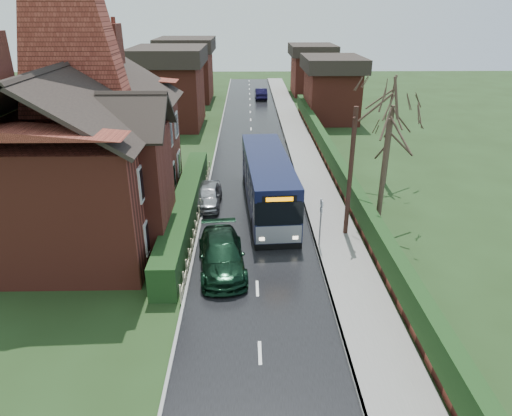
{
  "coord_description": "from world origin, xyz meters",
  "views": [
    {
      "loc": [
        -0.39,
        -18.58,
        11.17
      ],
      "look_at": [
        0.03,
        2.57,
        1.8
      ],
      "focal_mm": 32.0,
      "sensor_mm": 36.0,
      "label": 1
    }
  ],
  "objects_px": {
    "bus": "(268,184)",
    "car_silver": "(208,195)",
    "brick_house": "(89,148)",
    "car_green": "(222,255)",
    "bus_stop_sign": "(321,216)",
    "telegraph_pole": "(350,174)"
  },
  "relations": [
    {
      "from": "brick_house",
      "to": "bus_stop_sign",
      "type": "bearing_deg",
      "value": -14.87
    },
    {
      "from": "bus_stop_sign",
      "to": "car_green",
      "type": "bearing_deg",
      "value": -163.6
    },
    {
      "from": "brick_house",
      "to": "car_green",
      "type": "height_order",
      "value": "brick_house"
    },
    {
      "from": "car_silver",
      "to": "car_green",
      "type": "bearing_deg",
      "value": -79.97
    },
    {
      "from": "telegraph_pole",
      "to": "car_green",
      "type": "bearing_deg",
      "value": -128.67
    },
    {
      "from": "bus",
      "to": "bus_stop_sign",
      "type": "xyz_separation_m",
      "value": [
        2.4,
        -5.0,
        0.16
      ]
    },
    {
      "from": "bus",
      "to": "car_silver",
      "type": "height_order",
      "value": "bus"
    },
    {
      "from": "brick_house",
      "to": "bus",
      "type": "height_order",
      "value": "brick_house"
    },
    {
      "from": "car_green",
      "to": "car_silver",
      "type": "bearing_deg",
      "value": 92.65
    },
    {
      "from": "bus",
      "to": "telegraph_pole",
      "type": "distance_m",
      "value": 5.7
    },
    {
      "from": "car_green",
      "to": "telegraph_pole",
      "type": "bearing_deg",
      "value": 20.77
    },
    {
      "from": "brick_house",
      "to": "telegraph_pole",
      "type": "relative_size",
      "value": 2.14
    },
    {
      "from": "brick_house",
      "to": "telegraph_pole",
      "type": "distance_m",
      "value": 13.68
    },
    {
      "from": "bus",
      "to": "car_silver",
      "type": "xyz_separation_m",
      "value": [
        -3.6,
        0.54,
        -0.93
      ]
    },
    {
      "from": "car_silver",
      "to": "bus",
      "type": "bearing_deg",
      "value": -7.72
    },
    {
      "from": "car_green",
      "to": "telegraph_pole",
      "type": "distance_m",
      "value": 7.7
    },
    {
      "from": "brick_house",
      "to": "bus",
      "type": "bearing_deg",
      "value": 10.84
    },
    {
      "from": "car_silver",
      "to": "bus_stop_sign",
      "type": "distance_m",
      "value": 8.24
    },
    {
      "from": "car_silver",
      "to": "bus_stop_sign",
      "type": "relative_size",
      "value": 1.46
    },
    {
      "from": "brick_house",
      "to": "telegraph_pole",
      "type": "height_order",
      "value": "brick_house"
    },
    {
      "from": "bus",
      "to": "telegraph_pole",
      "type": "xyz_separation_m",
      "value": [
        4.0,
        -3.61,
        1.87
      ]
    },
    {
      "from": "bus",
      "to": "telegraph_pole",
      "type": "relative_size",
      "value": 1.56
    }
  ]
}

